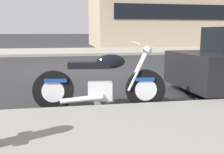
# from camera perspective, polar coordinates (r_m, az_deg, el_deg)

# --- Properties ---
(ground_plane) EXTENTS (260.00, 260.00, 0.00)m
(ground_plane) POSITION_cam_1_polar(r_m,az_deg,el_deg) (9.28, -6.60, 1.67)
(ground_plane) COLOR #28282B
(parking_stall_stripe) EXTENTS (0.12, 2.20, 0.01)m
(parking_stall_stripe) POSITION_cam_1_polar(r_m,az_deg,el_deg) (4.99, -3.32, -5.32)
(parking_stall_stripe) COLOR silver
(parking_stall_stripe) RESTS_ON ground
(parked_motorcycle) EXTENTS (2.21, 0.62, 1.13)m
(parked_motorcycle) POSITION_cam_1_polar(r_m,az_deg,el_deg) (4.42, -2.34, -1.50)
(parked_motorcycle) COLOR black
(parked_motorcycle) RESTS_ON ground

